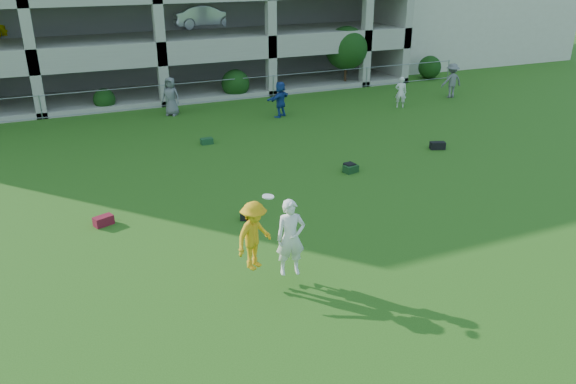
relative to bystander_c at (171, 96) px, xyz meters
name	(u,v)px	position (x,y,z in m)	size (l,w,h in m)	color
ground	(341,292)	(0.09, -17.30, -0.93)	(100.00, 100.00, 0.00)	#235114
bystander_c	(171,96)	(0.00, 0.00, 0.00)	(0.91, 0.59, 1.86)	slate
bystander_d	(280,99)	(4.81, -2.39, -0.07)	(1.60, 0.51, 1.72)	navy
bystander_e	(401,92)	(11.17, -3.23, -0.14)	(0.58, 0.38, 1.59)	white
bystander_f	(452,81)	(15.00, -2.46, 0.00)	(1.20, 0.69, 1.86)	slate
bag_red_a	(103,221)	(-4.58, -11.39, -0.79)	(0.55, 0.30, 0.28)	#5E1018
bag_black_b	(247,216)	(-0.60, -12.72, -0.82)	(0.40, 0.25, 0.22)	black
bag_green_c	(351,169)	(4.20, -10.47, -0.80)	(0.50, 0.35, 0.26)	black
crate_d	(350,167)	(4.22, -10.35, -0.78)	(0.35, 0.35, 0.30)	black
bag_black_e	(438,146)	(8.75, -9.56, -0.78)	(0.60, 0.30, 0.30)	black
bag_green_g	(207,141)	(0.30, -5.16, -0.81)	(0.50, 0.30, 0.25)	#153B19
frisbee_contest	(267,236)	(-1.33, -16.22, 0.33)	(1.84, 1.08, 2.08)	orange
fence	(166,95)	(0.09, 1.70, -0.32)	(36.06, 0.06, 1.20)	gray
shrub_row	(245,69)	(4.68, 2.40, 0.58)	(34.38, 2.52, 3.50)	#163D11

